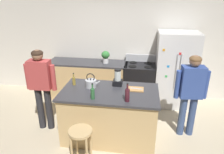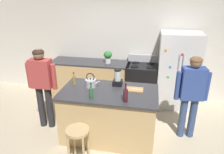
{
  "view_description": "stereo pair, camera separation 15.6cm",
  "coord_description": "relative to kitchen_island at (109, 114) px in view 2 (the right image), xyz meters",
  "views": [
    {
      "loc": [
        0.54,
        -3.3,
        2.59
      ],
      "look_at": [
        0.0,
        0.3,
        1.11
      ],
      "focal_mm": 33.76,
      "sensor_mm": 36.0,
      "label": 1
    },
    {
      "loc": [
        0.69,
        -3.27,
        2.59
      ],
      "look_at": [
        0.0,
        0.3,
        1.11
      ],
      "focal_mm": 33.76,
      "sensor_mm": 36.0,
      "label": 2
    }
  ],
  "objects": [
    {
      "name": "ground_plane",
      "position": [
        0.0,
        0.0,
        -0.48
      ],
      "size": [
        14.0,
        14.0,
        0.0
      ],
      "primitive_type": "plane",
      "color": "beige"
    },
    {
      "name": "back_wall",
      "position": [
        0.0,
        1.95,
        0.87
      ],
      "size": [
        8.0,
        0.1,
        2.7
      ],
      "primitive_type": "cube",
      "color": "silver",
      "rests_on": "ground_plane"
    },
    {
      "name": "kitchen_island",
      "position": [
        0.0,
        0.0,
        0.0
      ],
      "size": [
        1.72,
        0.95,
        0.96
      ],
      "color": "tan",
      "rests_on": "ground_plane"
    },
    {
      "name": "back_counter_run",
      "position": [
        -0.8,
        1.55,
        -0.0
      ],
      "size": [
        2.0,
        0.64,
        0.96
      ],
      "color": "tan",
      "rests_on": "ground_plane"
    },
    {
      "name": "refrigerator",
      "position": [
        1.32,
        1.5,
        0.4
      ],
      "size": [
        0.9,
        0.73,
        1.77
      ],
      "color": "silver",
      "rests_on": "ground_plane"
    },
    {
      "name": "stove_range",
      "position": [
        0.51,
        1.52,
        0.01
      ],
      "size": [
        0.76,
        0.65,
        1.14
      ],
      "color": "black",
      "rests_on": "ground_plane"
    },
    {
      "name": "person_by_island_left",
      "position": [
        -1.32,
        0.09,
        0.51
      ],
      "size": [
        0.59,
        0.23,
        1.64
      ],
      "color": "#26262B",
      "rests_on": "ground_plane"
    },
    {
      "name": "person_by_sink_right",
      "position": [
        1.44,
        0.29,
        0.48
      ],
      "size": [
        0.6,
        0.26,
        1.59
      ],
      "color": "#384C7A",
      "rests_on": "ground_plane"
    },
    {
      "name": "bar_stool",
      "position": [
        -0.31,
        -0.81,
        0.05
      ],
      "size": [
        0.36,
        0.36,
        0.68
      ],
      "color": "tan",
      "rests_on": "ground_plane"
    },
    {
      "name": "potted_plant",
      "position": [
        -0.35,
        1.55,
        0.65
      ],
      "size": [
        0.2,
        0.2,
        0.3
      ],
      "color": "silver",
      "rests_on": "back_counter_run"
    },
    {
      "name": "blender_appliance",
      "position": [
        0.11,
        0.28,
        0.61
      ],
      "size": [
        0.17,
        0.17,
        0.31
      ],
      "color": "black",
      "rests_on": "kitchen_island"
    },
    {
      "name": "bottle_olive_oil",
      "position": [
        -0.23,
        -0.32,
        0.58
      ],
      "size": [
        0.07,
        0.07,
        0.28
      ],
      "color": "#2D6638",
      "rests_on": "kitchen_island"
    },
    {
      "name": "bottle_wine",
      "position": [
        0.34,
        -0.32,
        0.59
      ],
      "size": [
        0.08,
        0.08,
        0.32
      ],
      "color": "#471923",
      "rests_on": "kitchen_island"
    },
    {
      "name": "bottle_vinegar",
      "position": [
        -0.7,
        0.17,
        0.56
      ],
      "size": [
        0.06,
        0.06,
        0.24
      ],
      "color": "olive",
      "rests_on": "kitchen_island"
    },
    {
      "name": "tea_kettle",
      "position": [
        -0.37,
        0.13,
        0.56
      ],
      "size": [
        0.28,
        0.2,
        0.27
      ],
      "color": "#B7BABF",
      "rests_on": "kitchen_island"
    },
    {
      "name": "cutting_board",
      "position": [
        0.45,
        0.13,
        0.49
      ],
      "size": [
        0.3,
        0.2,
        0.02
      ],
      "primitive_type": "cube",
      "color": "#B7844C",
      "rests_on": "kitchen_island"
    },
    {
      "name": "chef_knife",
      "position": [
        0.47,
        0.13,
        0.5
      ],
      "size": [
        0.22,
        0.06,
        0.01
      ],
      "primitive_type": "cube",
      "rotation": [
        0.0,
        0.0,
        -0.13
      ],
      "color": "#B7BABF",
      "rests_on": "cutting_board"
    }
  ]
}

